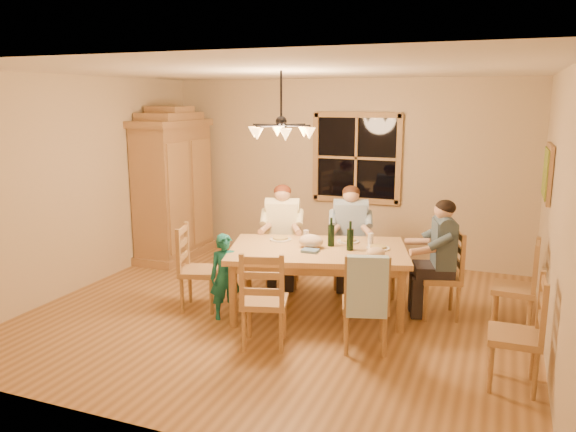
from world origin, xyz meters
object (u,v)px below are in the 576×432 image
at_px(armoire, 174,189).
at_px(wine_bottle_a, 331,232).
at_px(chair_end_right, 439,290).
at_px(wine_bottle_b, 350,236).
at_px(dining_table, 318,256).
at_px(chair_far_right, 349,264).
at_px(chair_near_right, 365,319).
at_px(adult_slate_man, 442,244).
at_px(chair_far_left, 282,263).
at_px(chair_end_left, 200,283).
at_px(chair_near_left, 265,316).
at_px(chandelier, 281,130).
at_px(adult_woman, 282,223).
at_px(child, 226,277).
at_px(chair_spare_back, 513,302).
at_px(chair_spare_front, 513,353).
at_px(adult_plaid_man, 350,224).

height_order(armoire, wine_bottle_a, armoire).
xyz_separation_m(chair_end_right, wine_bottle_b, (-0.95, -0.34, 0.62)).
xyz_separation_m(dining_table, wine_bottle_a, (0.11, 0.14, 0.26)).
distance_m(armoire, chair_far_right, 3.02).
distance_m(chair_near_right, adult_slate_man, 1.39).
relative_size(chair_far_right, chair_end_right, 1.00).
relative_size(chair_far_left, chair_end_left, 1.00).
xyz_separation_m(armoire, chair_near_left, (2.58, -2.45, -0.75)).
xyz_separation_m(chair_far_left, chair_near_right, (1.47, -1.50, 0.00)).
height_order(chandelier, wine_bottle_b, chandelier).
xyz_separation_m(chair_far_left, adult_woman, (-0.00, 0.00, 0.54)).
height_order(adult_slate_man, wine_bottle_a, adult_slate_man).
bearing_deg(chair_far_left, chair_end_right, 153.43).
distance_m(armoire, chair_far_left, 2.29).
height_order(child, chair_spare_back, chair_spare_back).
bearing_deg(chair_spare_front, wine_bottle_a, 58.36).
bearing_deg(chair_end_right, chair_spare_front, -167.84).
bearing_deg(chair_far_right, wine_bottle_a, 73.85).
distance_m(dining_table, child, 1.06).
bearing_deg(chair_end_left, chair_far_right, 117.98).
bearing_deg(adult_woman, chair_near_left, 90.00).
relative_size(chair_near_left, wine_bottle_a, 3.00).
relative_size(adult_woman, adult_slate_man, 1.00).
bearing_deg(chair_end_right, chair_near_left, 116.57).
relative_size(chair_end_right, chair_spare_back, 1.00).
bearing_deg(chair_near_right, chandelier, 136.30).
height_order(chair_near_right, adult_slate_man, adult_slate_man).
relative_size(chandelier, dining_table, 0.35).
relative_size(chandelier, chair_spare_back, 0.78).
relative_size(chair_near_right, adult_slate_man, 1.13).
height_order(chair_near_right, wine_bottle_b, wine_bottle_b).
bearing_deg(dining_table, chair_spare_back, 7.59).
height_order(wine_bottle_b, child, wine_bottle_b).
xyz_separation_m(chair_far_left, adult_slate_man, (2.05, -0.36, 0.54)).
height_order(chair_end_left, adult_plaid_man, adult_plaid_man).
distance_m(chair_end_right, child, 2.40).
bearing_deg(armoire, chair_spare_back, -13.17).
bearing_deg(wine_bottle_a, adult_slate_man, 11.57).
xyz_separation_m(chair_near_right, adult_slate_man, (0.58, 1.14, 0.54)).
bearing_deg(dining_table, chair_near_right, -45.61).
xyz_separation_m(adult_slate_man, wine_bottle_b, (-0.95, -0.34, 0.08)).
distance_m(adult_woman, chair_spare_front, 3.37).
bearing_deg(wine_bottle_a, chair_spare_back, 3.92).
bearing_deg(chair_spare_front, chair_spare_back, -1.17).
bearing_deg(chandelier, chair_end_left, -167.73).
relative_size(chair_far_left, adult_slate_man, 1.13).
bearing_deg(dining_table, wine_bottle_a, 52.64).
bearing_deg(armoire, wine_bottle_a, -23.73).
distance_m(chair_near_right, adult_woman, 2.17).
height_order(chair_far_left, wine_bottle_a, wine_bottle_a).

